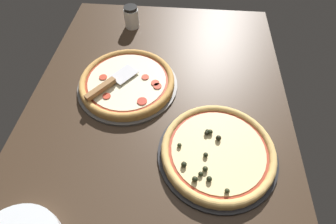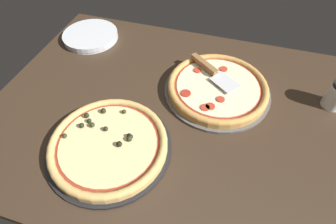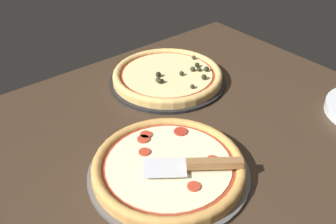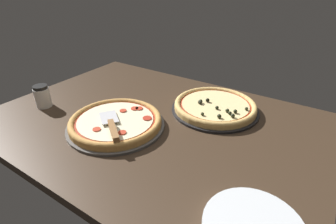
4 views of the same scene
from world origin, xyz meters
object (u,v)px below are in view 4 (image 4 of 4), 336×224
(pizza_back, at_px, (215,106))
(parmesan_shaker, at_px, (42,96))
(pizza_front, at_px, (116,121))
(serving_spatula, at_px, (112,127))

(pizza_back, xyz_separation_m, parmesan_shaker, (-0.68, -0.40, 0.03))
(pizza_front, bearing_deg, parmesan_shaker, -172.73)
(serving_spatula, bearing_deg, pizza_back, 61.16)
(pizza_front, xyz_separation_m, parmesan_shaker, (-0.40, -0.05, 0.03))
(serving_spatula, distance_m, parmesan_shaker, 0.45)
(pizza_front, height_order, pizza_back, pizza_back)
(serving_spatula, bearing_deg, parmesan_shaker, 177.83)
(pizza_front, relative_size, parmesan_shaker, 3.57)
(pizza_front, relative_size, serving_spatula, 1.76)
(pizza_back, height_order, serving_spatula, serving_spatula)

